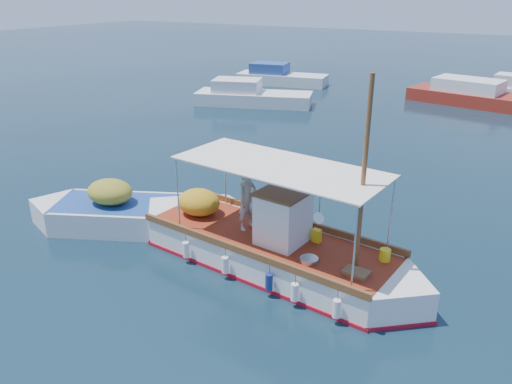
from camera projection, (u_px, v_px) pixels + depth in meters
The scene contains 6 objects.
ground at pixel (297, 257), 13.97m from camera, with size 160.00×160.00×0.00m, color black.
fishing_caique at pixel (266, 247), 13.48m from camera, with size 9.07×3.21×5.56m.
dinghy at pixel (138, 216), 15.60m from camera, with size 6.59×3.99×1.76m.
bg_boat_nw at pixel (250, 97), 32.02m from camera, with size 7.72×4.64×1.80m.
bg_boat_n at pixel (486, 98), 31.58m from camera, with size 10.45×4.64×1.80m.
bg_boat_far_w at pixel (279, 78), 38.83m from camera, with size 7.20×3.49×1.80m.
Camera 1 is at (5.11, -11.17, 6.99)m, focal length 35.00 mm.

